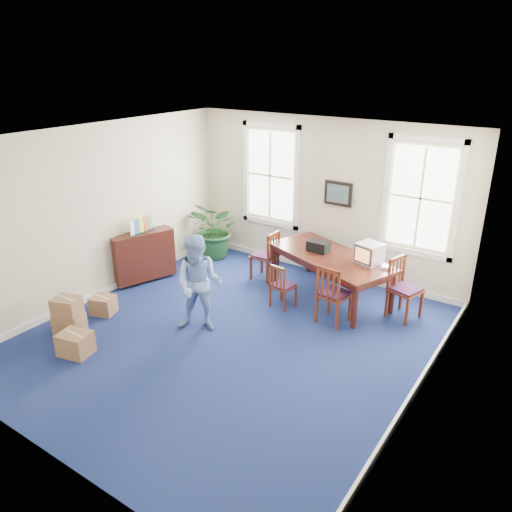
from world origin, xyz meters
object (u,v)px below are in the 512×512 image
Objects in this scene: potted_plant at (216,230)px; cardboard_boxes at (79,316)px; conference_table at (329,276)px; crt_tv at (370,253)px; chair_near_left at (283,285)px; credenza at (144,258)px; man at (199,284)px.

cardboard_boxes is at bearing -86.60° from potted_plant.
cardboard_boxes is (0.23, -3.91, -0.32)m from potted_plant.
crt_tv reaches higher than conference_table.
chair_near_left is 2.97m from credenza.
man is at bearing -2.14° from credenza.
chair_near_left is 0.71× the size of cardboard_boxes.
credenza is (-4.13, -1.52, -0.53)m from crt_tv.
credenza is 0.95× the size of potted_plant.
man is (-1.95, -2.36, -0.20)m from crt_tv.
chair_near_left reaches higher than cardboard_boxes.
credenza reaches higher than conference_table.
conference_table reaches higher than cardboard_boxes.
man is at bearing -56.52° from potted_plant.
crt_tv is 4.44m from credenza.
crt_tv reaches higher than credenza.
man is at bearing -96.59° from conference_table.
cardboard_boxes is (-2.75, -3.55, -0.08)m from conference_table.
potted_plant is at bearing 93.40° from cardboard_boxes.
conference_table is 0.95m from crt_tv.
chair_near_left is 3.52m from cardboard_boxes.
potted_plant reaches higher than cardboard_boxes.
credenza is 2.19m from cardboard_boxes.
man is 1.26× the size of potted_plant.
man reaches higher than potted_plant.
credenza is (-3.41, -1.46, 0.07)m from conference_table.
crt_tv is 1.64m from chair_near_left.
crt_tv is at bearing -4.59° from potted_plant.
potted_plant reaches higher than conference_table.
man is at bearing -113.77° from crt_tv.
man reaches higher than credenza.
credenza is at bearing -135.41° from conference_table.
credenza is at bearing 107.33° from cardboard_boxes.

